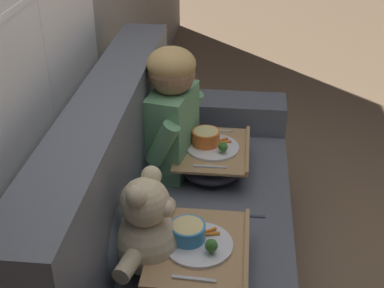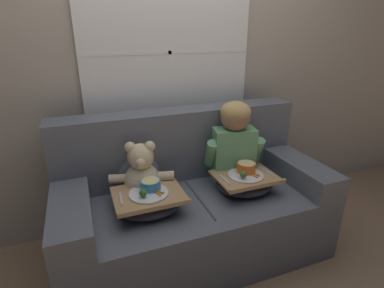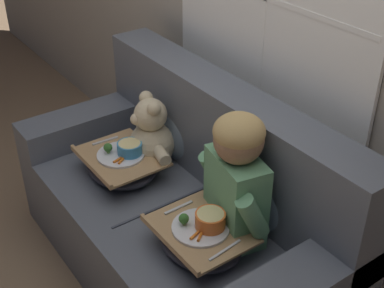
{
  "view_description": "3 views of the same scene",
  "coord_description": "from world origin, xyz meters",
  "px_view_note": "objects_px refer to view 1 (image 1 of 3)",
  "views": [
    {
      "loc": [
        -1.77,
        -0.2,
        1.83
      ],
      "look_at": [
        0.04,
        -0.01,
        0.78
      ],
      "focal_mm": 50.0,
      "sensor_mm": 36.0,
      "label": 1
    },
    {
      "loc": [
        -0.66,
        -1.65,
        1.52
      ],
      "look_at": [
        0.03,
        0.14,
        0.79
      ],
      "focal_mm": 28.0,
      "sensor_mm": 36.0,
      "label": 2
    },
    {
      "loc": [
        1.69,
        -1.09,
        2.06
      ],
      "look_at": [
        0.01,
        0.11,
        0.77
      ],
      "focal_mm": 50.0,
      "sensor_mm": 36.0,
      "label": 3
    }
  ],
  "objects_px": {
    "child_figure": "(172,106)",
    "teddy_bear": "(148,231)",
    "throw_pillow_behind_teddy": "(108,226)",
    "couch": "(173,233)",
    "throw_pillow_behind_child": "(143,133)",
    "lap_tray_teddy": "(198,256)",
    "lap_tray_child": "(212,157)"
  },
  "relations": [
    {
      "from": "throw_pillow_behind_teddy",
      "to": "throw_pillow_behind_child",
      "type": "bearing_deg",
      "value": 0.0
    },
    {
      "from": "throw_pillow_behind_child",
      "to": "teddy_bear",
      "type": "xyz_separation_m",
      "value": [
        -0.68,
        -0.14,
        -0.01
      ]
    },
    {
      "from": "child_figure",
      "to": "throw_pillow_behind_child",
      "type": "bearing_deg",
      "value": 89.91
    },
    {
      "from": "teddy_bear",
      "to": "throw_pillow_behind_teddy",
      "type": "bearing_deg",
      "value": 89.5
    },
    {
      "from": "child_figure",
      "to": "teddy_bear",
      "type": "height_order",
      "value": "child_figure"
    },
    {
      "from": "throw_pillow_behind_teddy",
      "to": "lap_tray_child",
      "type": "relative_size",
      "value": 0.87
    },
    {
      "from": "teddy_bear",
      "to": "lap_tray_child",
      "type": "xyz_separation_m",
      "value": [
        0.68,
        -0.18,
        -0.1
      ]
    },
    {
      "from": "lap_tray_teddy",
      "to": "lap_tray_child",
      "type": "bearing_deg",
      "value": -0.0
    },
    {
      "from": "throw_pillow_behind_child",
      "to": "throw_pillow_behind_teddy",
      "type": "bearing_deg",
      "value": 180.0
    },
    {
      "from": "throw_pillow_behind_teddy",
      "to": "teddy_bear",
      "type": "distance_m",
      "value": 0.14
    },
    {
      "from": "throw_pillow_behind_teddy",
      "to": "couch",
      "type": "bearing_deg",
      "value": -27.83
    },
    {
      "from": "child_figure",
      "to": "teddy_bear",
      "type": "relative_size",
      "value": 1.4
    },
    {
      "from": "teddy_bear",
      "to": "throw_pillow_behind_child",
      "type": "bearing_deg",
      "value": 11.9
    },
    {
      "from": "couch",
      "to": "throw_pillow_behind_child",
      "type": "distance_m",
      "value": 0.48
    },
    {
      "from": "couch",
      "to": "lap_tray_teddy",
      "type": "relative_size",
      "value": 4.21
    },
    {
      "from": "couch",
      "to": "lap_tray_teddy",
      "type": "bearing_deg",
      "value": -157.21
    },
    {
      "from": "throw_pillow_behind_teddy",
      "to": "child_figure",
      "type": "distance_m",
      "value": 0.71
    },
    {
      "from": "lap_tray_child",
      "to": "lap_tray_teddy",
      "type": "distance_m",
      "value": 0.68
    },
    {
      "from": "couch",
      "to": "lap_tray_child",
      "type": "bearing_deg",
      "value": -22.65
    },
    {
      "from": "lap_tray_teddy",
      "to": "throw_pillow_behind_teddy",
      "type": "bearing_deg",
      "value": 90.18
    },
    {
      "from": "teddy_bear",
      "to": "lap_tray_teddy",
      "type": "relative_size",
      "value": 1.0
    },
    {
      "from": "lap_tray_child",
      "to": "throw_pillow_behind_child",
      "type": "bearing_deg",
      "value": 90.22
    },
    {
      "from": "throw_pillow_behind_child",
      "to": "child_figure",
      "type": "bearing_deg",
      "value": -90.09
    },
    {
      "from": "throw_pillow_behind_child",
      "to": "child_figure",
      "type": "relative_size",
      "value": 0.65
    },
    {
      "from": "throw_pillow_behind_child",
      "to": "couch",
      "type": "bearing_deg",
      "value": -152.17
    },
    {
      "from": "teddy_bear",
      "to": "lap_tray_child",
      "type": "relative_size",
      "value": 1.02
    },
    {
      "from": "couch",
      "to": "child_figure",
      "type": "relative_size",
      "value": 3.02
    },
    {
      "from": "child_figure",
      "to": "teddy_bear",
      "type": "bearing_deg",
      "value": -179.64
    },
    {
      "from": "lap_tray_child",
      "to": "child_figure",
      "type": "bearing_deg",
      "value": 90.46
    },
    {
      "from": "couch",
      "to": "lap_tray_child",
      "type": "height_order",
      "value": "couch"
    },
    {
      "from": "throw_pillow_behind_child",
      "to": "lap_tray_child",
      "type": "distance_m",
      "value": 0.34
    },
    {
      "from": "couch",
      "to": "lap_tray_child",
      "type": "xyz_separation_m",
      "value": [
        0.34,
        -0.14,
        0.18
      ]
    }
  ]
}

